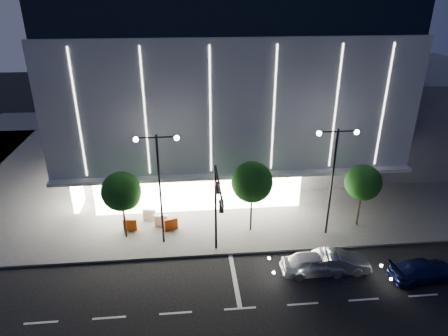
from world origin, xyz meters
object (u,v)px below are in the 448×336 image
street_lamp_east (334,167)px  car_lead (313,263)px  barrier_b (149,215)px  barrier_c (171,224)px  car_third (423,270)px  tree_left (122,193)px  traffic_mast (217,201)px  tree_right (363,184)px  barrier_a (130,225)px  tree_mid (252,184)px  street_lamp_west (159,174)px  car_second (337,262)px  barrier_d (161,221)px

street_lamp_east → car_lead: 7.33m
barrier_b → barrier_c: 2.50m
car_third → tree_left: bearing=66.3°
traffic_mast → tree_left: size_ratio=1.24×
tree_right → barrier_a: tree_right is taller
tree_mid → street_lamp_west: bearing=-171.7°
tree_left → tree_right: bearing=-0.0°
barrier_c → car_second: bearing=-47.0°
street_lamp_east → street_lamp_west: bearing=180.0°
car_second → barrier_a: (-15.01, 6.47, -0.09)m
street_lamp_east → traffic_mast: bearing=-163.5°
street_lamp_west → barrier_d: size_ratio=8.18×
car_second → tree_mid: bearing=46.8°
street_lamp_west → car_lead: bearing=-23.4°
traffic_mast → barrier_a: (-6.78, 4.61, -4.38)m
traffic_mast → tree_left: bearing=152.2°
tree_left → barrier_a: bearing=78.4°
street_lamp_east → barrier_b: street_lamp_east is taller
barrier_a → street_lamp_east: bearing=-1.4°
car_third → barrier_a: (-20.58, 7.86, -0.05)m
tree_mid → barrier_b: (-8.35, 2.34, -3.68)m
street_lamp_west → barrier_b: 6.42m
traffic_mast → barrier_c: 7.08m
street_lamp_west → tree_right: size_ratio=1.63×
car_third → barrier_d: size_ratio=4.36×
traffic_mast → street_lamp_west: bearing=146.4°
tree_left → car_third: bearing=-18.5°
traffic_mast → street_lamp_east: 9.43m
tree_mid → car_third: (10.78, -6.93, -3.64)m
tree_mid → barrier_d: bearing=170.0°
car_lead → tree_mid: bearing=32.1°
car_third → barrier_a: car_third is taller
tree_mid → barrier_a: size_ratio=5.59×
car_lead → tree_right: bearing=-44.6°
tree_mid → car_second: tree_mid is taller
street_lamp_east → tree_left: 16.12m
traffic_mast → barrier_b: (-5.32, 6.03, -4.38)m
tree_right → car_lead: bearing=-134.6°
tree_left → barrier_d: tree_left is taller
tree_mid → barrier_b: tree_mid is taller
street_lamp_west → barrier_a: size_ratio=8.18×
traffic_mast → car_lead: traffic_mast is taller
tree_left → barrier_a: (0.19, 0.93, -3.38)m
street_lamp_east → barrier_c: (-12.46, 1.70, -5.31)m
car_lead → car_third: 7.40m
street_lamp_west → tree_left: bearing=161.1°
car_lead → car_third: car_lead is taller
traffic_mast → car_third: bearing=-13.2°
street_lamp_west → street_lamp_east: (13.00, 0.00, 0.00)m
street_lamp_east → barrier_c: 13.65m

